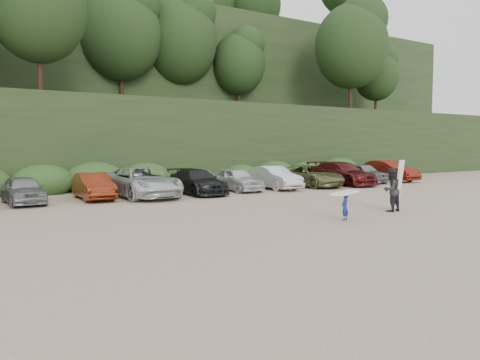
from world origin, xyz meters
TOP-DOWN VIEW (x-y plane):
  - ground at (0.00, 0.00)m, footprint 120.00×120.00m
  - hillside_backdrop at (-0.26, 35.93)m, footprint 90.00×41.50m
  - parked_cars at (0.74, 9.97)m, footprint 39.15×6.05m
  - child_surfer at (2.45, -1.58)m, footprint 1.84×1.22m
  - adult_surfer at (5.83, -0.94)m, footprint 1.38×0.78m

SIDE VIEW (x-z plane):
  - ground at x=0.00m, z-range 0.00..0.00m
  - child_surfer at x=2.45m, z-range 0.19..1.27m
  - parked_cars at x=0.74m, z-range -0.07..1.58m
  - adult_surfer at x=5.83m, z-range -0.15..2.03m
  - hillside_backdrop at x=-0.26m, z-range -2.78..25.22m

